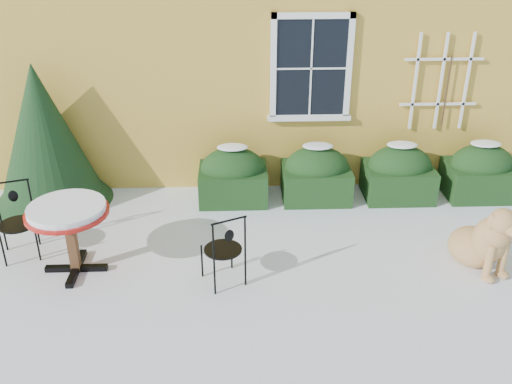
{
  "coord_description": "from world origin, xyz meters",
  "views": [
    {
      "loc": [
        -0.24,
        -5.47,
        4.18
      ],
      "look_at": [
        0.0,
        1.0,
        0.9
      ],
      "focal_mm": 40.0,
      "sensor_mm": 36.0,
      "label": 1
    }
  ],
  "objects_px": {
    "evergreen_shrub": "(46,149)",
    "patio_chair_far": "(17,221)",
    "patio_chair_near": "(224,249)",
    "dog": "(484,241)",
    "bistro_table": "(68,217)"
  },
  "relations": [
    {
      "from": "evergreen_shrub",
      "to": "patio_chair_far",
      "type": "relative_size",
      "value": 2.19
    },
    {
      "from": "evergreen_shrub",
      "to": "patio_chair_near",
      "type": "height_order",
      "value": "evergreen_shrub"
    },
    {
      "from": "patio_chair_far",
      "to": "dog",
      "type": "xyz_separation_m",
      "value": [
        5.97,
        -0.55,
        -0.11
      ]
    },
    {
      "from": "patio_chair_far",
      "to": "dog",
      "type": "relative_size",
      "value": 0.93
    },
    {
      "from": "bistro_table",
      "to": "patio_chair_far",
      "type": "xyz_separation_m",
      "value": [
        -0.81,
        0.43,
        -0.28
      ]
    },
    {
      "from": "patio_chair_near",
      "to": "dog",
      "type": "bearing_deg",
      "value": 159.04
    },
    {
      "from": "evergreen_shrub",
      "to": "bistro_table",
      "type": "height_order",
      "value": "evergreen_shrub"
    },
    {
      "from": "evergreen_shrub",
      "to": "bistro_table",
      "type": "xyz_separation_m",
      "value": [
        0.81,
        -1.95,
        -0.1
      ]
    },
    {
      "from": "bistro_table",
      "to": "dog",
      "type": "height_order",
      "value": "dog"
    },
    {
      "from": "dog",
      "to": "patio_chair_far",
      "type": "bearing_deg",
      "value": 153.39
    },
    {
      "from": "patio_chair_far",
      "to": "dog",
      "type": "height_order",
      "value": "patio_chair_far"
    },
    {
      "from": "dog",
      "to": "evergreen_shrub",
      "type": "bearing_deg",
      "value": 139.61
    },
    {
      "from": "bistro_table",
      "to": "patio_chair_far",
      "type": "height_order",
      "value": "patio_chair_far"
    },
    {
      "from": "bistro_table",
      "to": "patio_chair_near",
      "type": "relative_size",
      "value": 1.04
    },
    {
      "from": "bistro_table",
      "to": "patio_chair_near",
      "type": "xyz_separation_m",
      "value": [
        1.9,
        -0.32,
        -0.29
      ]
    }
  ]
}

